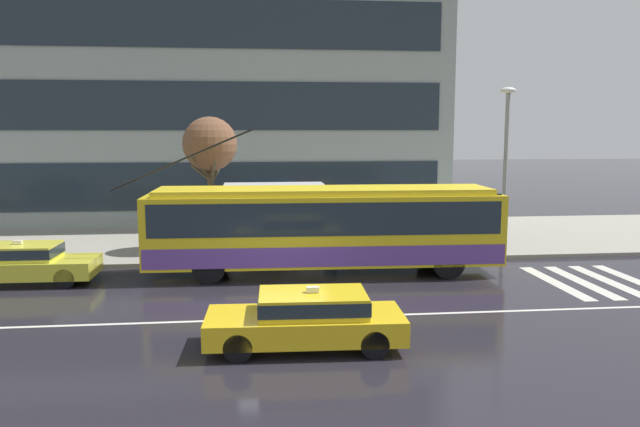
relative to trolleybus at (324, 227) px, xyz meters
The scene contains 18 objects.
ground_plane 4.35m from the trolleybus, 113.16° to the right, with size 160.00×160.00×0.00m, color #242129.
sidewalk_slab 6.96m from the trolleybus, 103.54° to the left, with size 80.00×10.00×0.14m, color gray.
crosswalk_stripe_edge_near 7.64m from the trolleybus, 15.98° to the right, with size 0.44×4.40×0.01m, color beige.
crosswalk_stripe_inner_a 8.49m from the trolleybus, 14.28° to the right, with size 0.44×4.40×0.01m, color beige.
crosswalk_stripe_center 9.35m from the trolleybus, 12.90° to the right, with size 0.44×4.40×0.01m, color beige.
crosswalk_stripe_inner_b 10.22m from the trolleybus, 11.76° to the right, with size 0.44×4.40×0.01m, color beige.
lane_centre_line 5.41m from the trolleybus, 107.92° to the right, with size 72.00×0.14×0.01m, color silver.
trolleybus is the anchor object (origin of this frame).
taxi_queued_behind_bus 9.73m from the trolleybus, behind, with size 4.43×1.85×1.39m.
taxi_oncoming_near 7.25m from the trolleybus, 99.60° to the right, with size 4.46×1.94×1.39m.
bus_shelter 3.61m from the trolleybus, 116.20° to the left, with size 3.77×1.56×2.67m.
pedestrian_at_shelter 4.47m from the trolleybus, 65.91° to the left, with size 1.53×1.53×1.96m.
pedestrian_approaching_curb 2.91m from the trolleybus, 77.15° to the left, with size 1.42×1.42×2.01m.
pedestrian_walking_past 4.08m from the trolleybus, 110.24° to the left, with size 1.33×1.33×1.96m.
pedestrian_waiting_by_pole 4.63m from the trolleybus, 97.27° to the left, with size 1.49×1.49×1.98m.
street_lamp 7.87m from the trolleybus, 17.26° to the left, with size 0.60×0.32×6.28m.
street_tree_bare 6.33m from the trolleybus, 134.28° to the left, with size 2.12×2.12×5.21m.
office_tower_corner_left 20.45m from the trolleybus, 109.48° to the left, with size 27.54×13.75×23.61m.
Camera 1 is at (-0.80, -16.75, 4.87)m, focal length 34.83 mm.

